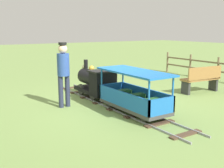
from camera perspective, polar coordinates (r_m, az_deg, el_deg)
The scene contains 6 objects.
ground_plane at distance 7.26m, azimuth -0.01°, elevation -4.25°, with size 60.00×60.00×0.00m, color #75934C.
track at distance 7.24m, azimuth 0.11°, elevation -4.18°, with size 0.75×5.70×0.04m.
locomotive at distance 7.84m, azimuth -3.31°, elevation 0.51°, with size 0.71×1.45×1.00m.
passenger_car at distance 6.43m, azimuth 4.51°, elevation -2.46°, with size 0.81×2.00×0.97m.
conductor_person at distance 6.97m, azimuth -9.93°, elevation 2.95°, with size 0.30×0.30×1.62m.
park_bench at distance 8.97m, azimuth 17.88°, elevation 0.91°, with size 1.33×0.53×0.82m.
Camera 1 is at (-3.82, -5.87, 1.95)m, focal length 44.59 mm.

